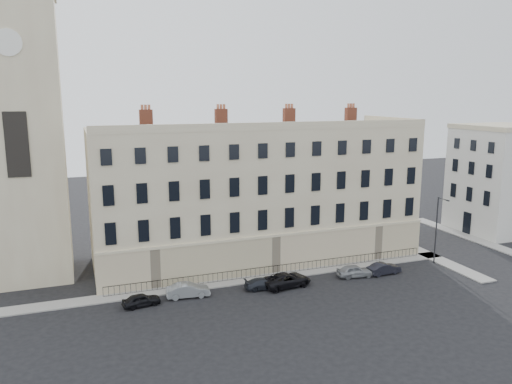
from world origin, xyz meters
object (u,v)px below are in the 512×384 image
Objects in this scene: car_e at (355,271)px; car_d at (287,280)px; car_f at (384,268)px; car_b at (188,290)px; streetlamp at (437,227)px; car_c at (263,284)px; car_a at (141,300)px.

car_d is at bearing 97.78° from car_e.
car_e is (7.67, -0.03, -0.05)m from car_d.
car_f is (3.32, -0.32, -0.04)m from car_e.
car_d is 7.67m from car_e.
car_d is at bearing 84.50° from car_f.
car_b is 20.64m from car_f.
car_b is 28.14m from streetlamp.
car_c is at bearing 83.92° from car_f.
car_c is 0.49× the size of streetlamp.
car_a is 0.92× the size of car_c.
car_a is 21.63m from car_e.
streetlamp reaches higher than car_d.
streetlamp is (7.31, 0.94, 3.57)m from car_f.
car_d reaches higher than car_f.
car_b is 1.07× the size of car_e.
car_c is 0.98× the size of car_e.
car_d is 11.00m from car_f.
car_b is 0.53× the size of streetlamp.
streetlamp reaches higher than car_f.
car_d reaches higher than car_b.
car_a is 0.92× the size of car_f.
streetlamp is at bearing -86.39° from car_f.
streetlamp is (27.92, -0.19, 3.51)m from car_b.
car_f is 8.19m from streetlamp.
car_f is (13.35, -0.55, 0.07)m from car_c.
car_d is (2.36, -0.21, 0.16)m from car_c.
car_a is 0.84× the size of car_b.
car_a is at bearing 97.31° from car_e.
car_e is at bearing -97.89° from car_d.
car_c is at bearing -173.90° from streetlamp.
car_a is 0.90× the size of car_e.
streetlamp is at bearing -84.23° from car_c.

